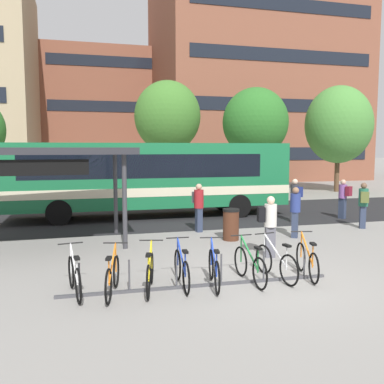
# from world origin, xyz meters

# --- Properties ---
(ground) EXTENTS (200.00, 200.00, 0.00)m
(ground) POSITION_xyz_m (0.00, 0.00, 0.00)
(ground) COLOR gray
(bus_lane_asphalt) EXTENTS (80.00, 7.20, 0.01)m
(bus_lane_asphalt) POSITION_xyz_m (0.00, 9.70, 0.00)
(bus_lane_asphalt) COLOR #232326
(bus_lane_asphalt) RESTS_ON ground
(city_bus) EXTENTS (12.05, 2.69, 3.20)m
(city_bus) POSITION_xyz_m (-1.14, 9.70, 1.78)
(city_bus) COLOR #196B3D
(city_bus) RESTS_ON ground
(bike_rack) EXTENTS (6.01, 0.17, 0.70)m
(bike_rack) POSITION_xyz_m (-1.66, 0.07, 0.09)
(bike_rack) COLOR #47474C
(bike_rack) RESTS_ON ground
(parked_bicycle_white_0) EXTENTS (0.52, 1.71, 0.99)m
(parked_bicycle_white_0) POSITION_xyz_m (-4.26, 0.22, 0.38)
(parked_bicycle_white_0) COLOR black
(parked_bicycle_white_0) RESTS_ON ground
(parked_bicycle_orange_1) EXTENTS (0.58, 1.69, 0.99)m
(parked_bicycle_orange_1) POSITION_xyz_m (-3.51, 0.03, 0.38)
(parked_bicycle_orange_1) COLOR black
(parked_bicycle_orange_1) RESTS_ON ground
(parked_bicycle_yellow_2) EXTENTS (0.59, 1.69, 0.99)m
(parked_bicycle_yellow_2) POSITION_xyz_m (-2.73, 0.08, 0.38)
(parked_bicycle_yellow_2) COLOR black
(parked_bicycle_yellow_2) RESTS_ON ground
(parked_bicycle_blue_3) EXTENTS (0.52, 1.72, 0.99)m
(parked_bicycle_blue_3) POSITION_xyz_m (-2.03, 0.18, 0.38)
(parked_bicycle_blue_3) COLOR black
(parked_bicycle_blue_3) RESTS_ON ground
(parked_bicycle_blue_4) EXTENTS (0.52, 1.70, 0.99)m
(parked_bicycle_blue_4) POSITION_xyz_m (-1.35, 0.01, 0.38)
(parked_bicycle_blue_4) COLOR black
(parked_bicycle_blue_4) RESTS_ON ground
(parked_bicycle_green_5) EXTENTS (0.52, 1.72, 0.99)m
(parked_bicycle_green_5) POSITION_xyz_m (-0.49, 0.07, 0.38)
(parked_bicycle_green_5) COLOR black
(parked_bicycle_green_5) RESTS_ON ground
(parked_bicycle_white_6) EXTENTS (0.52, 1.71, 0.99)m
(parked_bicycle_white_6) POSITION_xyz_m (0.17, 0.13, 0.38)
(parked_bicycle_white_6) COLOR black
(parked_bicycle_white_6) RESTS_ON ground
(parked_bicycle_orange_7) EXTENTS (0.58, 1.69, 0.99)m
(parked_bicycle_orange_7) POSITION_xyz_m (0.96, 0.12, 0.38)
(parked_bicycle_orange_7) COLOR black
(parked_bicycle_orange_7) RESTS_ON ground
(transit_shelter) EXTENTS (6.53, 3.36, 3.01)m
(transit_shelter) POSITION_xyz_m (-5.69, 5.09, 2.82)
(transit_shelter) COLOR #38383D
(transit_shelter) RESTS_ON ground
(commuter_olive_pack_0) EXTENTS (0.51, 0.60, 1.71)m
(commuter_olive_pack_0) POSITION_xyz_m (6.07, 4.97, 0.98)
(commuter_olive_pack_0) COLOR #2D3851
(commuter_olive_pack_0) RESTS_ON ground
(commuter_navy_pack_1) EXTENTS (0.38, 0.56, 1.76)m
(commuter_navy_pack_1) POSITION_xyz_m (4.21, 6.72, 1.02)
(commuter_navy_pack_1) COLOR #565660
(commuter_navy_pack_1) RESTS_ON ground
(commuter_navy_pack_2) EXTENTS (0.55, 0.60, 1.70)m
(commuter_navy_pack_2) POSITION_xyz_m (2.85, 4.19, 0.98)
(commuter_navy_pack_2) COLOR #2D3851
(commuter_navy_pack_2) RESTS_ON ground
(commuter_grey_pack_3) EXTENTS (0.37, 0.55, 1.73)m
(commuter_grey_pack_3) POSITION_xyz_m (-0.03, 5.95, 1.00)
(commuter_grey_pack_3) COLOR #2D3851
(commuter_grey_pack_3) RESTS_ON ground
(commuter_black_pack_4) EXTENTS (0.57, 0.40, 1.69)m
(commuter_black_pack_4) POSITION_xyz_m (0.87, 2.01, 0.98)
(commuter_black_pack_4) COLOR #565660
(commuter_black_pack_4) RESTS_ON ground
(commuter_maroon_pack_5) EXTENTS (0.51, 0.60, 1.67)m
(commuter_maroon_pack_5) POSITION_xyz_m (6.66, 7.06, 0.97)
(commuter_maroon_pack_5) COLOR #2D3851
(commuter_maroon_pack_5) RESTS_ON ground
(trash_bin) EXTENTS (0.55, 0.55, 1.03)m
(trash_bin) POSITION_xyz_m (0.62, 4.34, 0.52)
(trash_bin) COLOR #4C2819
(trash_bin) RESTS_ON ground
(street_tree_0) EXTENTS (4.13, 4.13, 6.76)m
(street_tree_0) POSITION_xyz_m (6.67, 16.55, 4.59)
(street_tree_0) COLOR brown
(street_tree_0) RESTS_ON ground
(street_tree_2) EXTENTS (4.48, 4.48, 7.16)m
(street_tree_2) POSITION_xyz_m (12.93, 16.99, 4.55)
(street_tree_2) COLOR brown
(street_tree_2) RESTS_ON ground
(street_tree_3) EXTENTS (4.29, 4.29, 7.33)m
(street_tree_3) POSITION_xyz_m (1.51, 18.87, 5.02)
(street_tree_3) COLOR brown
(street_tree_3) RESTS_ON ground
(building_right_wing) EXTENTS (18.81, 13.56, 20.69)m
(building_right_wing) POSITION_xyz_m (12.87, 31.82, 10.35)
(building_right_wing) COLOR brown
(building_right_wing) RESTS_ON ground
(building_centre_block) EXTENTS (19.95, 12.08, 13.51)m
(building_centre_block) POSITION_xyz_m (1.71, 42.33, 6.76)
(building_centre_block) COLOR brown
(building_centre_block) RESTS_ON ground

